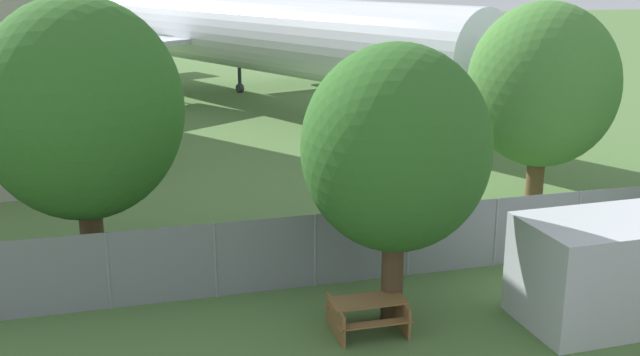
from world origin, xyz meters
TOP-DOWN VIEW (x-y plane):
  - perimeter_fence at (0.00, 9.82)m, footprint 56.07×0.07m
  - airplane at (-0.96, 38.56)m, footprint 37.33×45.04m
  - portable_cabin at (3.77, 6.22)m, footprint 4.64×2.54m
  - picnic_bench_near_cabin at (-2.05, 7.10)m, footprint 1.72×1.42m
  - tree_near_hangar at (-8.01, 11.47)m, footprint 5.00×5.00m
  - tree_left_of_cabin at (-1.32, 7.52)m, footprint 4.20×4.20m
  - tree_far_right at (6.08, 13.76)m, footprint 4.83×4.83m

SIDE VIEW (x-z plane):
  - picnic_bench_near_cabin at x=-2.05m, z-range 0.09..0.85m
  - perimeter_fence at x=0.00m, z-range 0.00..1.94m
  - portable_cabin at x=3.77m, z-range 0.00..2.44m
  - tree_left_of_cabin at x=-1.32m, z-range 0.88..7.30m
  - airplane at x=-0.96m, z-range -2.06..10.56m
  - tree_far_right at x=6.08m, z-range 0.80..7.73m
  - tree_near_hangar at x=-8.01m, z-range 0.90..8.25m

